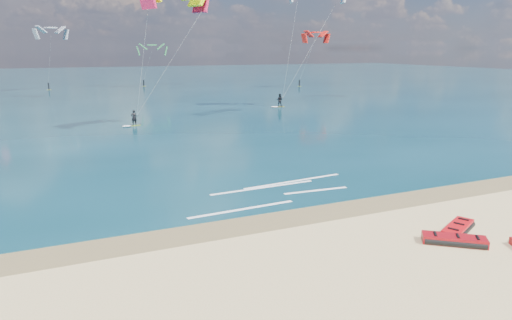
{
  "coord_description": "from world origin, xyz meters",
  "views": [
    {
      "loc": [
        -10.63,
        -16.23,
        8.33
      ],
      "look_at": [
        -0.18,
        8.0,
        1.85
      ],
      "focal_mm": 32.0,
      "sensor_mm": 36.0,
      "label": 1
    }
  ],
  "objects_px": {
    "kitesurfer_main": "(155,52)",
    "kitesurfer_far": "(300,38)",
    "packed_kite_left": "(457,232)",
    "packed_kite_mid": "(454,244)"
  },
  "relations": [
    {
      "from": "kitesurfer_main",
      "to": "kitesurfer_far",
      "type": "relative_size",
      "value": 0.84
    },
    {
      "from": "packed_kite_left",
      "to": "kitesurfer_far",
      "type": "distance_m",
      "value": 46.94
    },
    {
      "from": "packed_kite_left",
      "to": "kitesurfer_main",
      "type": "height_order",
      "value": "kitesurfer_main"
    },
    {
      "from": "packed_kite_left",
      "to": "packed_kite_mid",
      "type": "bearing_deg",
      "value": -169.41
    },
    {
      "from": "kitesurfer_main",
      "to": "kitesurfer_far",
      "type": "distance_m",
      "value": 24.04
    },
    {
      "from": "packed_kite_mid",
      "to": "kitesurfer_far",
      "type": "relative_size",
      "value": 0.16
    },
    {
      "from": "packed_kite_left",
      "to": "kitesurfer_main",
      "type": "relative_size",
      "value": 0.17
    },
    {
      "from": "packed_kite_mid",
      "to": "kitesurfer_far",
      "type": "bearing_deg",
      "value": 106.95
    },
    {
      "from": "kitesurfer_main",
      "to": "packed_kite_left",
      "type": "bearing_deg",
      "value": -87.44
    },
    {
      "from": "packed_kite_left",
      "to": "packed_kite_mid",
      "type": "distance_m",
      "value": 1.49
    }
  ]
}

